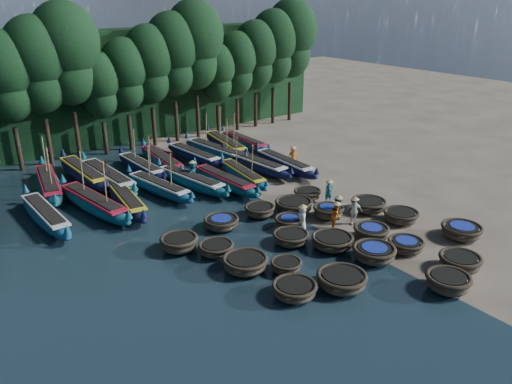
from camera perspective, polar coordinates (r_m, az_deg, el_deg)
ground at (r=30.98m, az=5.01°, el=-3.07°), size 120.00×120.00×0.00m
foliage_wall at (r=48.80m, az=-13.83°, el=11.80°), size 40.00×3.00×10.00m
coracle_3 at (r=25.23m, az=21.09°, el=-9.56°), size 2.41×2.41×0.84m
coracle_4 at (r=27.20m, az=22.27°, el=-7.39°), size 2.13×2.13×0.82m
coracle_5 at (r=23.26m, az=4.42°, el=-11.05°), size 2.11×2.11×0.71m
coracle_6 at (r=24.09m, az=9.77°, el=-9.90°), size 2.51×2.51×0.81m
coracle_7 at (r=26.72m, az=13.34°, el=-6.78°), size 2.55×2.55×0.82m
coracle_8 at (r=28.15m, az=16.74°, el=-5.79°), size 2.29×2.29×0.67m
coracle_9 at (r=30.69m, az=22.43°, el=-4.10°), size 2.44×2.44×0.77m
coracle_10 at (r=25.16m, az=-1.24°, el=-8.12°), size 2.40×2.40×0.78m
coracle_11 at (r=25.16m, az=3.47°, el=-8.38°), size 1.85×1.85×0.63m
coracle_12 at (r=27.56m, az=8.72°, el=-5.59°), size 2.69×2.69×0.75m
coracle_13 at (r=28.90m, az=13.03°, el=-4.49°), size 2.20×2.20×0.79m
coracle_14 at (r=31.51m, az=16.23°, el=-2.63°), size 2.16×2.16×0.73m
coracle_15 at (r=26.73m, az=-4.58°, el=-6.43°), size 1.90×1.90×0.66m
coracle_16 at (r=27.77m, az=3.99°, el=-5.22°), size 2.14×2.14×0.70m
coracle_17 at (r=29.55m, az=3.83°, el=-3.42°), size 1.81×1.81×0.72m
coracle_18 at (r=31.14m, az=8.26°, el=-2.18°), size 1.92×1.92×0.77m
coracle_19 at (r=32.57m, az=12.73°, el=-1.42°), size 2.74×2.74×0.77m
coracle_20 at (r=27.31m, az=-8.78°, el=-5.74°), size 2.15×2.15×0.83m
coracle_21 at (r=29.53m, az=-3.98°, el=-3.48°), size 2.45×2.45×0.69m
coracle_22 at (r=31.03m, az=0.43°, el=-2.10°), size 1.99×1.99×0.72m
coracle_23 at (r=31.75m, az=4.34°, el=-1.52°), size 2.84×2.84×0.79m
coracle_24 at (r=33.73m, az=5.91°, el=-0.22°), size 2.15×2.15×0.70m
long_boat_0 at (r=32.60m, az=-22.92°, el=-2.46°), size 1.68×8.16×1.44m
long_boat_1 at (r=33.26m, az=-18.07°, el=-1.20°), size 2.74×8.74×3.75m
long_boat_2 at (r=33.39m, az=-14.65°, el=-0.82°), size 2.43×8.04×1.43m
long_boat_3 at (r=35.07m, az=-11.07°, el=0.56°), size 2.52×7.55×3.25m
long_boat_4 at (r=35.82m, az=-7.42°, el=1.30°), size 2.62×8.09×1.44m
long_boat_5 at (r=35.61m, az=-3.68°, el=1.30°), size 1.78×7.92×1.40m
long_boat_6 at (r=36.93m, az=-1.57°, el=2.05°), size 2.22×7.33×3.14m
long_boat_7 at (r=38.96m, az=-0.16°, el=3.23°), size 2.13×8.37×1.48m
long_boat_8 at (r=39.19m, az=3.27°, el=3.27°), size 1.81×8.10×1.43m
long_boat_9 at (r=37.65m, az=-22.61°, el=0.84°), size 2.94×8.60×3.70m
long_boat_10 at (r=38.93m, az=-19.10°, el=2.03°), size 1.84×9.00×1.58m
long_boat_11 at (r=37.59m, az=-16.62°, el=1.66°), size 2.00×9.18×1.62m
long_boat_12 at (r=39.51m, az=-12.96°, el=2.85°), size 1.56×7.69×3.27m
long_boat_13 at (r=40.54m, az=-10.76°, el=3.59°), size 2.21×8.45×1.49m
long_boat_14 at (r=41.55m, az=-7.11°, el=4.20°), size 2.01×7.85×1.39m
long_boat_15 at (r=42.46m, az=-4.74°, el=4.74°), size 2.30×8.34×3.56m
long_boat_16 at (r=44.16m, az=-3.50°, el=5.47°), size 2.88×8.56×3.68m
long_boat_17 at (r=45.06m, az=-1.32°, el=5.75°), size 1.51×7.63×1.34m
fisherman_0 at (r=29.08m, az=5.33°, el=-2.92°), size 0.80×0.93×1.81m
fisherman_1 at (r=33.22m, az=8.34°, el=0.20°), size 0.65×0.55×1.73m
fisherman_2 at (r=29.68m, az=9.16°, el=-2.59°), size 0.99×1.00×1.83m
fisherman_3 at (r=30.87m, az=9.36°, el=-1.75°), size 1.12×0.96×1.70m
fisherman_4 at (r=30.39m, az=11.14°, el=-2.05°), size 1.05×0.89×1.89m
fisherman_5 at (r=36.33m, az=-7.25°, el=2.21°), size 1.60×1.39×1.94m
fisherman_6 at (r=40.22m, az=4.26°, el=4.19°), size 0.90×0.84×1.74m
tree_2 at (r=41.82m, az=-26.75°, el=11.78°), size 4.51×4.51×10.63m
tree_3 at (r=42.22m, az=-23.81°, el=13.25°), size 4.92×4.92×11.60m
tree_4 at (r=42.74m, az=-20.90°, el=14.66°), size 5.34×5.34×12.58m
tree_5 at (r=43.80m, az=-17.52°, el=11.63°), size 3.68×3.68×8.68m
tree_6 at (r=44.52m, az=-14.79°, el=12.94°), size 4.09×4.09×9.65m
tree_7 at (r=45.34m, az=-12.13°, el=14.19°), size 4.51×4.51×10.63m
tree_8 at (r=46.28m, az=-9.54°, el=15.35°), size 4.92×4.92×11.60m
tree_9 at (r=47.32m, az=-7.04°, el=16.44°), size 5.34×5.34×12.58m
tree_10 at (r=48.83m, az=-4.50°, el=13.50°), size 3.68×3.68×8.68m
tree_11 at (r=50.00m, az=-2.23°, el=14.53°), size 4.09×4.09×9.65m
tree_12 at (r=51.25m, az=-0.06°, el=15.49°), size 4.51×4.51×10.63m
tree_13 at (r=52.59m, az=2.03°, el=16.38°), size 4.92×4.92×11.60m
tree_14 at (r=54.00m, az=4.03°, el=17.20°), size 5.34×5.34×12.58m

